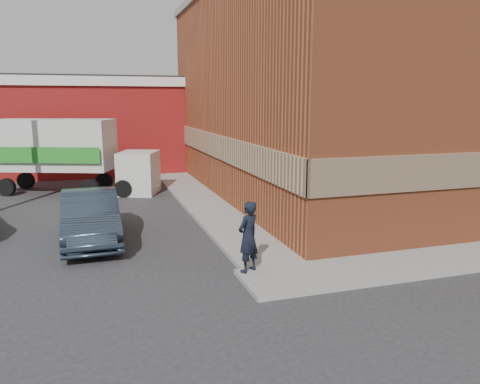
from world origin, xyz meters
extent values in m
plane|color=#28282B|center=(0.00, 0.00, 0.00)|extent=(90.00, 90.00, 0.00)
cube|color=#A54C2A|center=(8.50, 9.00, 4.50)|extent=(14.00, 18.00, 9.00)
cube|color=tan|center=(1.46, 9.00, 2.30)|extent=(0.08, 18.16, 1.00)
cube|color=gray|center=(0.60, 9.00, 0.06)|extent=(1.80, 18.00, 0.12)
cube|color=maroon|center=(-6.00, 20.00, 2.50)|extent=(16.00, 8.00, 5.00)
cube|color=silver|center=(-6.00, 20.00, 5.25)|extent=(16.30, 8.30, 0.50)
cube|color=black|center=(-6.00, 20.00, 5.55)|extent=(16.00, 8.00, 0.10)
imported|color=black|center=(-0.20, -0.25, 1.00)|extent=(0.77, 0.70, 1.76)
imported|color=#2A3847|center=(-3.84, 3.94, 0.77)|extent=(1.69, 4.68, 1.53)
cube|color=silver|center=(-5.34, 12.49, 2.25)|extent=(5.70, 3.85, 2.29)
cube|color=#238323|center=(-5.72, 11.49, 1.90)|extent=(4.79, 1.83, 0.71)
cube|color=silver|center=(-2.12, 11.27, 0.97)|extent=(2.17, 2.38, 1.94)
cylinder|color=black|center=(-7.46, 12.35, 0.40)|extent=(0.84, 0.53, 0.79)
cylinder|color=black|center=(-6.84, 14.00, 0.40)|extent=(0.84, 0.53, 0.79)
cylinder|color=black|center=(-3.84, 10.98, 0.40)|extent=(0.84, 0.53, 0.79)
cylinder|color=black|center=(-3.21, 12.63, 0.40)|extent=(0.84, 0.53, 0.79)
cylinder|color=black|center=(-2.43, 10.45, 0.40)|extent=(0.84, 0.53, 0.79)
cylinder|color=black|center=(-1.81, 12.10, 0.40)|extent=(0.84, 0.53, 0.79)
camera|label=1|loc=(-3.69, -10.57, 4.25)|focal=35.00mm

